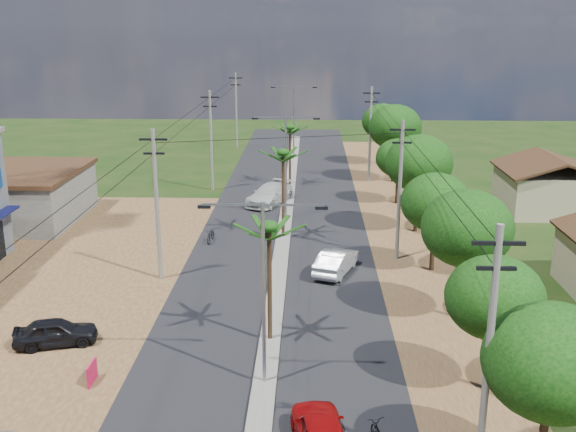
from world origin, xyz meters
The scene contains 32 objects.
ground centered at (0.00, 0.00, 0.00)m, with size 160.00×160.00×0.00m, color black.
road centered at (0.00, 15.00, 0.02)m, with size 12.00×110.00×0.04m, color black.
median centered at (0.00, 18.00, 0.09)m, with size 1.00×90.00×0.18m, color #605E56.
dirt_shoulder_east centered at (8.50, 15.00, 0.01)m, with size 5.00×90.00×0.03m, color #50311B.
low_shed centered at (-21.00, 24.00, 1.97)m, with size 10.40×10.40×3.95m.
house_east_far centered at (21.00, 28.00, 2.39)m, with size 7.60×7.50×4.60m.
tree_east_a centered at (9.50, -6.00, 4.49)m, with size 4.40×4.40×6.37m.
tree_east_b centered at (9.30, 0.00, 4.11)m, with size 4.00×4.00×5.83m.
tree_east_c centered at (9.70, 7.00, 4.86)m, with size 4.60×4.60×6.83m.
tree_east_d centered at (9.40, 14.00, 4.34)m, with size 4.20×4.20×6.13m.
tree_east_e centered at (9.60, 22.00, 5.09)m, with size 4.80×4.80×7.14m.
tree_east_f centered at (9.20, 30.00, 3.89)m, with size 3.80×3.80×5.52m.
tree_east_g centered at (9.80, 38.00, 5.24)m, with size 5.00×5.00×7.38m.
tree_east_h centered at (9.50, 46.00, 4.64)m, with size 4.40×4.40×6.52m.
palm_median_near centered at (0.00, 4.00, 5.54)m, with size 2.00×2.00×6.15m.
palm_median_mid centered at (0.00, 20.00, 5.90)m, with size 2.00×2.00×6.55m.
palm_median_far centered at (0.00, 36.00, 5.26)m, with size 2.00×2.00×5.85m.
streetlight_near centered at (0.00, 0.00, 4.79)m, with size 5.10×0.18×8.00m.
streetlight_mid centered at (0.00, 25.00, 4.79)m, with size 5.10×0.18×8.00m.
streetlight_far centered at (0.00, 50.00, 4.79)m, with size 5.10×0.18×8.00m.
utility_pole_w_b centered at (-7.00, 12.00, 4.76)m, with size 1.60×0.24×9.00m.
utility_pole_w_c centered at (-7.00, 34.00, 4.76)m, with size 1.60×0.24×9.00m.
utility_pole_w_d centered at (-7.00, 55.00, 4.76)m, with size 1.60×0.24×9.00m.
utility_pole_e_a centered at (7.50, -6.00, 4.76)m, with size 1.60×0.24×9.00m.
utility_pole_e_b centered at (7.50, 16.00, 4.76)m, with size 1.60×0.24×9.00m.
utility_pole_e_c centered at (7.50, 38.00, 4.76)m, with size 1.60×0.24×9.00m.
car_silver_mid centered at (3.49, 13.28, 0.74)m, with size 1.57×4.49×1.48m, color #A7AAAF.
car_white_far centered at (-1.50, 29.30, 0.82)m, with size 2.29×5.63×1.64m, color #AEAEAA.
car_parked_dark centered at (-10.11, 3.31, 0.65)m, with size 1.54×3.83×1.31m, color black.
moto_rider_west_a centered at (-5.00, 18.99, 0.49)m, with size 0.65×1.86×0.98m, color black.
moto_rider_west_b centered at (-1.20, 34.20, 0.57)m, with size 0.54×1.91×1.15m, color black.
roadside_sign centered at (-7.30, -0.11, 0.47)m, with size 0.09×1.14×0.95m.
Camera 1 is at (1.82, -25.30, 14.77)m, focal length 42.00 mm.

